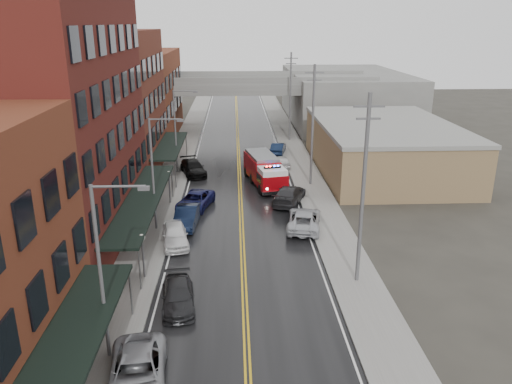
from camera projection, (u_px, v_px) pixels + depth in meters
name	position (u px, v px, depth m)	size (l,w,h in m)	color
road	(241.00, 203.00, 45.76)	(11.00, 160.00, 0.02)	black
sidewalk_left	(161.00, 203.00, 45.44)	(3.00, 160.00, 0.15)	slate
sidewalk_right	(319.00, 201.00, 46.05)	(3.00, 160.00, 0.15)	slate
curb_left	(179.00, 203.00, 45.51)	(0.30, 160.00, 0.15)	gray
curb_right	(302.00, 201.00, 45.98)	(0.30, 160.00, 0.15)	gray
brick_building_b	(55.00, 121.00, 35.69)	(9.00, 20.00, 18.00)	#541A16
brick_building_c	(113.00, 104.00, 52.72)	(9.00, 15.00, 15.00)	#5A201B
brick_building_far	(142.00, 96.00, 69.75)	(9.00, 20.00, 12.00)	brown
tan_building	(384.00, 148.00, 55.08)	(14.00, 22.00, 5.00)	olive
right_far_block	(345.00, 96.00, 83.05)	(18.00, 30.00, 8.00)	slate
awning_0	(62.00, 359.00, 19.90)	(2.60, 16.00, 3.09)	black
awning_1	(143.00, 199.00, 37.87)	(2.60, 18.00, 3.09)	black
awning_2	(170.00, 145.00, 54.42)	(2.60, 13.00, 3.09)	black
globe_lamp_1	(142.00, 246.00, 31.51)	(0.44, 0.44, 3.12)	#59595B
globe_lamp_2	(169.00, 180.00, 44.75)	(0.44, 0.44, 3.12)	#59595B
street_lamp_0	(105.00, 263.00, 23.02)	(2.64, 0.22, 9.00)	#59595B
street_lamp_1	(156.00, 168.00, 38.14)	(2.64, 0.22, 9.00)	#59595B
street_lamp_2	(177.00, 126.00, 53.27)	(2.64, 0.22, 9.00)	#59595B
utility_pole_0	(363.00, 188.00, 29.85)	(1.80, 0.24, 12.00)	#59595B
utility_pole_1	(313.00, 124.00, 48.76)	(1.80, 0.24, 12.00)	#59595B
utility_pole_2	(290.00, 95.00, 67.67)	(1.80, 0.24, 12.00)	#59595B
overpass	(237.00, 91.00, 74.09)	(40.00, 10.00, 7.50)	slate
fire_truck	(265.00, 170.00, 50.26)	(4.51, 8.48, 2.97)	maroon
parked_car_left_2	(137.00, 373.00, 22.43)	(2.55, 5.53, 1.54)	gray
parked_car_left_3	(178.00, 296.00, 28.93)	(1.87, 4.60, 1.34)	black
parked_car_left_4	(175.00, 235.00, 36.98)	(1.86, 4.62, 1.57)	white
parked_car_left_5	(187.00, 217.00, 40.38)	(1.69, 4.85, 1.60)	black
parked_car_left_6	(195.00, 201.00, 44.23)	(2.40, 5.21, 1.45)	#13164A
parked_car_left_7	(193.00, 168.00, 54.01)	(2.16, 5.32, 1.55)	black
parked_car_right_0	(304.00, 220.00, 39.86)	(2.54, 5.51, 1.53)	#B2B5BB
parked_car_right_1	(289.00, 195.00, 45.50)	(2.25, 5.54, 1.61)	#272729
parked_car_right_2	(282.00, 161.00, 56.91)	(1.58, 3.92, 1.34)	silver
parked_car_right_3	(278.00, 148.00, 62.57)	(1.54, 4.40, 1.45)	#0E1A33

